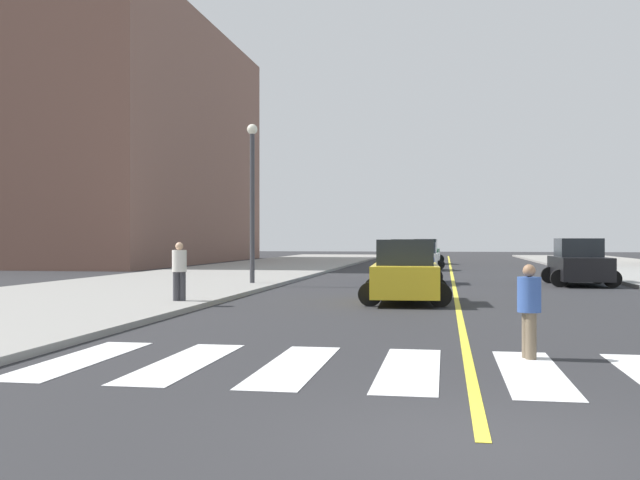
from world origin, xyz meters
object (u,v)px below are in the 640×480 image
pedestrian_crossing (529,307)px  street_lamp (252,188)px  car_black_fourth (579,263)px  car_blue_second (411,263)px  pedestrian_walking_west (179,268)px  car_white_fifth (424,257)px  car_yellow_third (405,273)px  car_green_nearest (426,252)px

pedestrian_crossing → street_lamp: street_lamp is taller
car_black_fourth → car_blue_second: bearing=-3.1°
pedestrian_walking_west → car_white_fifth: bearing=-123.4°
car_white_fifth → pedestrian_walking_west: 27.43m
car_white_fifth → pedestrian_crossing: size_ratio=2.57×
car_black_fourth → pedestrian_walking_west: car_black_fourth is taller
car_yellow_third → pedestrian_walking_west: car_yellow_third is taller
car_blue_second → pedestrian_walking_west: car_blue_second is taller
car_blue_second → car_black_fourth: 7.20m
car_black_fourth → pedestrian_crossing: 21.02m
car_yellow_third → car_white_fifth: size_ratio=1.11×
pedestrian_crossing → pedestrian_walking_west: size_ratio=0.90×
car_yellow_third → car_black_fourth: 12.20m
pedestrian_walking_west → car_green_nearest: bearing=-119.1°
car_white_fifth → pedestrian_crossing: 35.14m
car_yellow_third → pedestrian_walking_west: bearing=-164.6°
car_black_fourth → car_white_fifth: bearing=-64.7°
pedestrian_walking_west → street_lamp: (-0.18, 9.12, 3.02)m
car_yellow_third → pedestrian_crossing: car_yellow_third is taller
pedestrian_crossing → pedestrian_walking_west: bearing=-147.9°
pedestrian_walking_west → street_lamp: size_ratio=0.26×
car_black_fourth → pedestrian_walking_west: 18.17m
pedestrian_walking_west → car_yellow_third: bearing=178.2°
pedestrian_crossing → street_lamp: bearing=-167.4°
car_green_nearest → car_black_fourth: (7.17, -26.18, 0.01)m
street_lamp → pedestrian_crossing: bearing=-61.9°
car_green_nearest → car_black_fourth: 27.15m
car_yellow_third → street_lamp: bearing=131.4°
car_green_nearest → car_yellow_third: (0.27, -36.25, -0.01)m
car_green_nearest → pedestrian_crossing: 46.85m
car_yellow_third → street_lamp: street_lamp is taller
car_black_fourth → car_yellow_third: bearing=55.1°
car_white_fifth → pedestrian_walking_west: size_ratio=2.31×
car_green_nearest → street_lamp: 30.13m
car_yellow_third → car_white_fifth: car_yellow_third is taller
car_yellow_third → car_green_nearest: bearing=87.9°
car_green_nearest → car_blue_second: bearing=-88.4°
car_black_fourth → pedestrian_walking_west: (-13.48, -12.19, 0.17)m
car_green_nearest → car_blue_second: size_ratio=1.00×
car_blue_second → pedestrian_crossing: bearing=-84.1°
street_lamp → car_white_fifth: bearing=69.1°
car_black_fourth → street_lamp: bearing=12.2°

